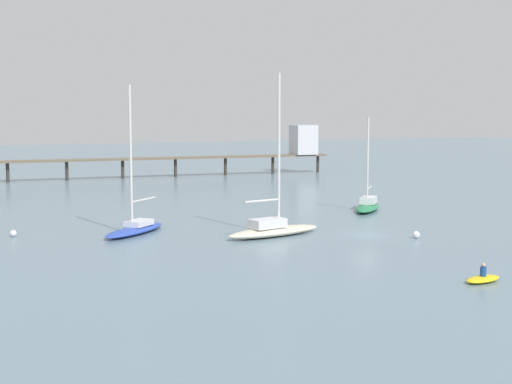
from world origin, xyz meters
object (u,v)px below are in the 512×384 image
sailboat_cream (273,227)px  dinghy_yellow (483,278)px  mooring_buoy_outer (13,233)px  pier (240,148)px  sailboat_blue (135,226)px  sailboat_green (368,205)px  mooring_buoy_far (416,235)px

sailboat_cream → dinghy_yellow: size_ratio=4.61×
mooring_buoy_outer → pier: bearing=48.6°
sailboat_blue → dinghy_yellow: size_ratio=4.29×
sailboat_green → mooring_buoy_outer: 35.00m
sailboat_green → sailboat_cream: sailboat_cream is taller
sailboat_cream → mooring_buoy_far: (9.80, -5.90, -0.44)m
sailboat_green → mooring_buoy_far: bearing=-111.3°
sailboat_cream → mooring_buoy_far: sailboat_cream is taller
sailboat_cream → mooring_buoy_outer: sailboat_cream is taller
pier → dinghy_yellow: pier is taller
sailboat_green → sailboat_cream: (-15.90, -9.70, 0.12)m
sailboat_cream → sailboat_blue: 11.51m
pier → sailboat_green: size_ratio=6.43×
sailboat_green → mooring_buoy_far: size_ratio=16.15×
pier → mooring_buoy_far: (-12.62, -61.90, -4.16)m
sailboat_cream → mooring_buoy_outer: bearing=155.1°
sailboat_green → sailboat_blue: 25.89m
sailboat_blue → mooring_buoy_outer: size_ratio=22.39×
sailboat_blue → dinghy_yellow: 29.08m
sailboat_cream → mooring_buoy_far: size_ratio=22.25×
sailboat_blue → dinghy_yellow: sailboat_blue is taller
sailboat_cream → sailboat_blue: bearing=147.8°
sailboat_blue → dinghy_yellow: bearing=-62.1°
pier → sailboat_blue: 59.46m
sailboat_green → sailboat_blue: (-25.64, -3.57, 0.04)m
pier → mooring_buoy_far: size_ratio=103.84×
sailboat_blue → mooring_buoy_outer: (-9.35, 2.73, -0.38)m
pier → dinghy_yellow: (-18.55, -75.57, -4.24)m
sailboat_cream → sailboat_green: bearing=31.4°
sailboat_blue → dinghy_yellow: (13.61, -25.69, -0.44)m
mooring_buoy_outer → mooring_buoy_far: 32.44m
pier → sailboat_cream: (-22.42, -56.00, -3.72)m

